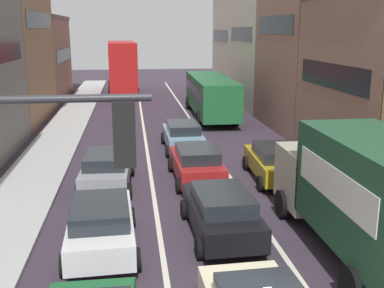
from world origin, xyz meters
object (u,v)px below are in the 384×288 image
(wagon_left_lane_second, at_px, (101,224))
(hatchback_centre_lane_third, at_px, (197,163))
(bus_mid_queue_primary, at_px, (211,93))
(bus_far_queue_secondary, at_px, (122,65))
(sedan_left_lane_third, at_px, (107,169))
(coupe_centre_lane_fourth, at_px, (183,135))
(sedan_right_lane_behind_truck, at_px, (275,162))
(removalist_box_truck, at_px, (361,190))
(sedan_centre_lane_second, at_px, (221,211))

(wagon_left_lane_second, bearing_deg, hatchback_centre_lane_third, -33.61)
(bus_mid_queue_primary, relative_size, bus_far_queue_secondary, 1.00)
(bus_mid_queue_primary, bearing_deg, bus_far_queue_secondary, 26.89)
(wagon_left_lane_second, xyz_separation_m, sedan_left_lane_third, (-0.08, 5.55, 0.00))
(sedan_left_lane_third, distance_m, bus_far_queue_secondary, 28.48)
(coupe_centre_lane_fourth, relative_size, bus_mid_queue_primary, 0.41)
(hatchback_centre_lane_third, distance_m, sedan_right_lane_behind_truck, 3.32)
(removalist_box_truck, bearing_deg, wagon_left_lane_second, 80.04)
(hatchback_centre_lane_third, height_order, coupe_centre_lane_fourth, same)
(sedan_centre_lane_second, relative_size, coupe_centre_lane_fourth, 1.01)
(hatchback_centre_lane_third, distance_m, bus_mid_queue_primary, 14.95)
(sedan_centre_lane_second, bearing_deg, wagon_left_lane_second, 96.13)
(coupe_centre_lane_fourth, bearing_deg, bus_mid_queue_primary, -18.77)
(wagon_left_lane_second, relative_size, hatchback_centre_lane_third, 1.01)
(sedan_centre_lane_second, relative_size, bus_mid_queue_primary, 0.41)
(wagon_left_lane_second, height_order, sedan_left_lane_third, same)
(removalist_box_truck, distance_m, coupe_centre_lane_fourth, 13.09)
(sedan_centre_lane_second, relative_size, hatchback_centre_lane_third, 1.00)
(bus_mid_queue_primary, bearing_deg, removalist_box_truck, -177.75)
(hatchback_centre_lane_third, height_order, bus_far_queue_secondary, bus_far_queue_secondary)
(sedan_centre_lane_second, bearing_deg, hatchback_centre_lane_third, -1.69)
(removalist_box_truck, xyz_separation_m, wagon_left_lane_second, (-7.12, 1.32, -1.18))
(removalist_box_truck, bearing_deg, sedan_centre_lane_second, 63.05)
(coupe_centre_lane_fourth, bearing_deg, hatchback_centre_lane_third, 179.35)
(wagon_left_lane_second, bearing_deg, sedan_left_lane_third, -1.46)
(hatchback_centre_lane_third, distance_m, bus_far_queue_secondary, 28.31)
(sedan_centre_lane_second, distance_m, bus_mid_queue_primary, 20.28)
(sedan_right_lane_behind_truck, height_order, bus_mid_queue_primary, bus_mid_queue_primary)
(sedan_right_lane_behind_truck, bearing_deg, sedan_left_lane_third, 93.62)
(hatchback_centre_lane_third, xyz_separation_m, bus_mid_queue_primary, (3.08, 14.59, 0.96))
(sedan_right_lane_behind_truck, bearing_deg, hatchback_centre_lane_third, 88.27)
(coupe_centre_lane_fourth, height_order, bus_far_queue_secondary, bus_far_queue_secondary)
(bus_far_queue_secondary, bearing_deg, removalist_box_truck, -171.13)
(hatchback_centre_lane_third, bearing_deg, bus_far_queue_secondary, 5.73)
(sedan_centre_lane_second, xyz_separation_m, sedan_right_lane_behind_truck, (3.30, 5.18, 0.00))
(coupe_centre_lane_fourth, bearing_deg, sedan_right_lane_behind_truck, -149.81)
(bus_far_queue_secondary, bearing_deg, sedan_right_lane_behind_truck, -168.87)
(removalist_box_truck, bearing_deg, coupe_centre_lane_fourth, 16.15)
(sedan_centre_lane_second, height_order, sedan_left_lane_third, same)
(sedan_right_lane_behind_truck, relative_size, bus_mid_queue_primary, 0.41)
(coupe_centre_lane_fourth, relative_size, sedan_right_lane_behind_truck, 0.99)
(sedan_centre_lane_second, bearing_deg, sedan_left_lane_third, 34.42)
(sedan_centre_lane_second, relative_size, sedan_right_lane_behind_truck, 0.99)
(hatchback_centre_lane_third, relative_size, sedan_right_lane_behind_truck, 0.99)
(hatchback_centre_lane_third, height_order, sedan_right_lane_behind_truck, same)
(wagon_left_lane_second, bearing_deg, bus_mid_queue_primary, -20.37)
(removalist_box_truck, height_order, coupe_centre_lane_fourth, removalist_box_truck)
(wagon_left_lane_second, relative_size, coupe_centre_lane_fourth, 1.01)
(wagon_left_lane_second, height_order, hatchback_centre_lane_third, same)
(wagon_left_lane_second, xyz_separation_m, hatchback_centre_lane_third, (3.60, 5.93, 0.00))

